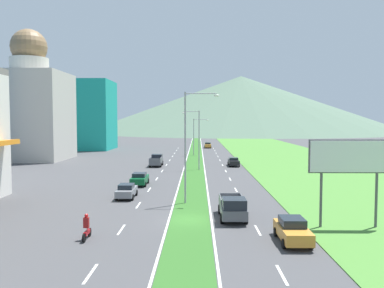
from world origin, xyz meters
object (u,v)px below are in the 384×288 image
object	(u,v)px
car_2	(140,179)
car_3	(208,145)
street_lamp_near	(189,140)
pickup_truck_1	(156,160)
street_lamp_mid	(197,136)
pickup_truck_0	(233,208)
motorcycle_rider	(87,229)
street_lamp_far	(196,134)
billboard_roadside	(350,160)
car_0	(292,230)
car_4	(127,191)
car_1	(234,162)

from	to	relation	value
car_2	car_3	world-z (taller)	car_3
street_lamp_near	pickup_truck_1	world-z (taller)	street_lamp_near
street_lamp_mid	car_3	size ratio (longest dim) A/B	2.08
pickup_truck_0	motorcycle_rider	distance (m)	11.96
street_lamp_far	street_lamp_near	bearing A→B (deg)	-90.38
street_lamp_far	car_2	bearing A→B (deg)	-99.28
car_3	pickup_truck_1	world-z (taller)	pickup_truck_1
street_lamp_mid	street_lamp_far	bearing A→B (deg)	90.92
car_2	pickup_truck_0	world-z (taller)	pickup_truck_0
street_lamp_near	car_3	world-z (taller)	street_lamp_near
car_2	billboard_roadside	bearing A→B (deg)	-136.24
car_0	car_4	bearing A→B (deg)	-137.24
billboard_roadside	motorcycle_rider	bearing A→B (deg)	-170.29
street_lamp_near	car_2	distance (m)	13.82
street_lamp_far	car_3	size ratio (longest dim) A/B	1.81
pickup_truck_0	motorcycle_rider	world-z (taller)	pickup_truck_0
car_0	car_1	world-z (taller)	car_0
car_0	pickup_truck_1	bearing A→B (deg)	-162.70
car_3	street_lamp_near	bearing A→B (deg)	-2.78
pickup_truck_1	car_4	bearing A→B (deg)	179.81
car_1	motorcycle_rider	size ratio (longest dim) A/B	2.27
street_lamp_near	car_3	distance (m)	77.93
car_3	pickup_truck_1	distance (m)	46.92
street_lamp_near	car_1	world-z (taller)	street_lamp_near
car_1	car_2	world-z (taller)	car_2
street_lamp_mid	car_3	xyz separation A→B (m)	(3.00, 51.41, -4.74)
street_lamp_mid	pickup_truck_0	distance (m)	32.92
car_0	pickup_truck_0	distance (m)	7.01
street_lamp_mid	car_2	size ratio (longest dim) A/B	2.16
street_lamp_far	motorcycle_rider	size ratio (longest dim) A/B	4.23
street_lamp_near	car_3	bearing A→B (deg)	87.22
car_2	pickup_truck_1	distance (m)	20.91
car_0	pickup_truck_1	size ratio (longest dim) A/B	0.81
car_3	motorcycle_rider	world-z (taller)	motorcycle_rider
billboard_roadside	pickup_truck_0	xyz separation A→B (m)	(-8.58, 2.44, -4.18)
car_0	motorcycle_rider	xyz separation A→B (m)	(-13.99, 0.38, -0.08)
street_lamp_mid	car_4	world-z (taller)	street_lamp_mid
billboard_roadside	car_1	bearing A→B (deg)	97.19
car_0	motorcycle_rider	size ratio (longest dim) A/B	2.20
pickup_truck_1	motorcycle_rider	distance (m)	43.80
car_2	motorcycle_rider	distance (m)	22.89
billboard_roadside	pickup_truck_1	world-z (taller)	billboard_roadside
pickup_truck_0	billboard_roadside	bearing A→B (deg)	74.13
car_1	pickup_truck_1	bearing A→B (deg)	-89.81
street_lamp_mid	car_0	xyz separation A→B (m)	(6.48, -38.55, -4.73)
billboard_roadside	car_4	world-z (taller)	billboard_roadside
billboard_roadside	pickup_truck_0	size ratio (longest dim) A/B	1.25
billboard_roadside	pickup_truck_1	xyz separation A→B (m)	(-18.86, 40.53, -4.18)
car_1	car_2	bearing A→B (deg)	-33.12
pickup_truck_1	car_0	bearing A→B (deg)	-162.70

